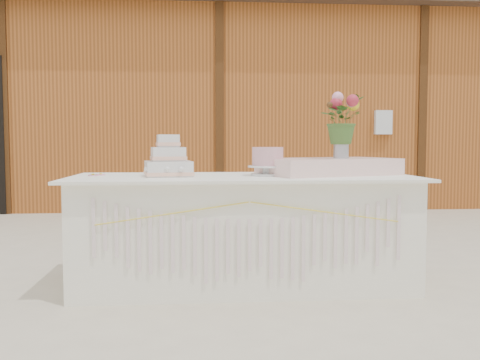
# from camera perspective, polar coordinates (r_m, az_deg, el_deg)

# --- Properties ---
(ground) EXTENTS (80.00, 80.00, 0.00)m
(ground) POSITION_cam_1_polar(r_m,az_deg,el_deg) (3.86, 0.36, -11.03)
(ground) COLOR beige
(ground) RESTS_ON ground
(barn) EXTENTS (12.60, 4.60, 3.30)m
(barn) POSITION_cam_1_polar(r_m,az_deg,el_deg) (9.74, -2.74, 7.96)
(barn) COLOR #A85923
(barn) RESTS_ON ground
(cake_table) EXTENTS (2.40, 1.00, 0.77)m
(cake_table) POSITION_cam_1_polar(r_m,az_deg,el_deg) (3.78, 0.37, -5.36)
(cake_table) COLOR white
(cake_table) RESTS_ON ground
(wedding_cake) EXTENTS (0.37, 0.37, 0.29)m
(wedding_cake) POSITION_cam_1_polar(r_m,az_deg,el_deg) (3.73, -7.67, 1.90)
(wedding_cake) COLOR silver
(wedding_cake) RESTS_ON cake_table
(pink_cake_stand) EXTENTS (0.28, 0.28, 0.20)m
(pink_cake_stand) POSITION_cam_1_polar(r_m,az_deg,el_deg) (3.76, 2.96, 2.17)
(pink_cake_stand) COLOR silver
(pink_cake_stand) RESTS_ON cake_table
(satin_runner) EXTENTS (1.07, 0.83, 0.12)m
(satin_runner) POSITION_cam_1_polar(r_m,az_deg,el_deg) (3.94, 9.40, 1.43)
(satin_runner) COLOR beige
(satin_runner) RESTS_ON cake_table
(flower_vase) EXTENTS (0.11, 0.11, 0.15)m
(flower_vase) POSITION_cam_1_polar(r_m,az_deg,el_deg) (3.95, 10.73, 3.38)
(flower_vase) COLOR #B8B8BD
(flower_vase) RESTS_ON satin_runner
(bouquet) EXTENTS (0.42, 0.41, 0.35)m
(bouquet) POSITION_cam_1_polar(r_m,az_deg,el_deg) (3.95, 10.78, 7.02)
(bouquet) COLOR #3B6026
(bouquet) RESTS_ON flower_vase
(loose_flowers) EXTENTS (0.14, 0.32, 0.02)m
(loose_flowers) POSITION_cam_1_polar(r_m,az_deg,el_deg) (3.80, -15.10, 0.49)
(loose_flowers) COLOR pink
(loose_flowers) RESTS_ON cake_table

